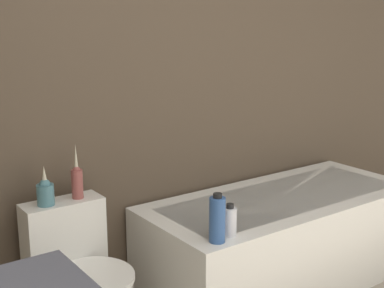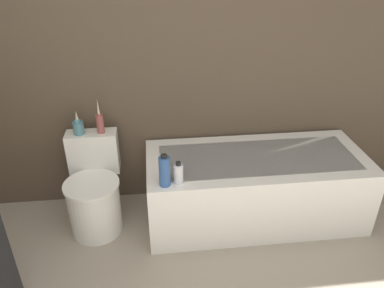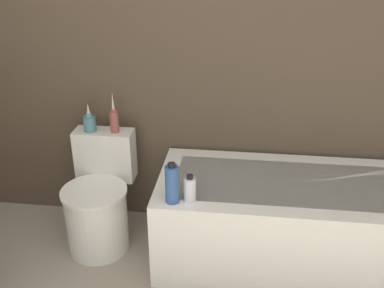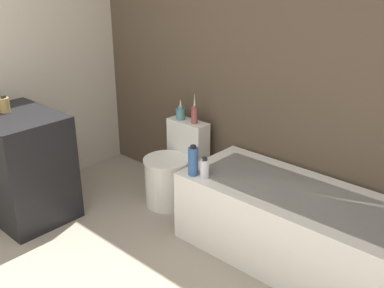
# 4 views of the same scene
# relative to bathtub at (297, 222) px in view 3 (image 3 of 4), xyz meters

# --- Properties ---
(wall_back_tiled) EXTENTS (6.40, 0.06, 2.60)m
(wall_back_tiled) POSITION_rel_bathtub_xyz_m (-0.70, 0.40, 1.03)
(wall_back_tiled) COLOR brown
(wall_back_tiled) RESTS_ON ground_plane
(bathtub) EXTENTS (1.62, 0.70, 0.53)m
(bathtub) POSITION_rel_bathtub_xyz_m (0.00, 0.00, 0.00)
(bathtub) COLOR white
(bathtub) RESTS_ON ground
(toilet) EXTENTS (0.39, 0.54, 0.68)m
(toilet) POSITION_rel_bathtub_xyz_m (-1.20, 0.03, 0.01)
(toilet) COLOR white
(toilet) RESTS_ON ground
(vase_gold) EXTENTS (0.08, 0.08, 0.18)m
(vase_gold) POSITION_rel_bathtub_xyz_m (-1.28, 0.22, 0.48)
(vase_gold) COLOR teal
(vase_gold) RESTS_ON toilet
(vase_silver) EXTENTS (0.05, 0.05, 0.26)m
(vase_silver) POSITION_rel_bathtub_xyz_m (-1.12, 0.22, 0.50)
(vase_silver) COLOR #994C47
(vase_silver) RESTS_ON toilet
(shampoo_bottle_tall) EXTENTS (0.07, 0.07, 0.23)m
(shampoo_bottle_tall) POSITION_rel_bathtub_xyz_m (-0.69, -0.27, 0.37)
(shampoo_bottle_tall) COLOR #335999
(shampoo_bottle_tall) RESTS_ON bathtub
(shampoo_bottle_short) EXTENTS (0.06, 0.06, 0.15)m
(shampoo_bottle_short) POSITION_rel_bathtub_xyz_m (-0.60, -0.25, 0.33)
(shampoo_bottle_short) COLOR silver
(shampoo_bottle_short) RESTS_ON bathtub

